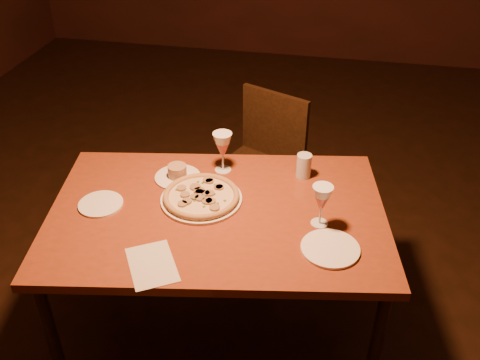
# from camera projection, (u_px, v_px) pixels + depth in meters

# --- Properties ---
(floor) EXTENTS (7.00, 7.00, 0.00)m
(floor) POSITION_uv_depth(u_px,v_px,m) (282.00, 320.00, 2.60)
(floor) COLOR black
(floor) RESTS_ON ground
(dining_table) EXTENTS (1.47, 1.08, 0.72)m
(dining_table) POSITION_uv_depth(u_px,v_px,m) (218.00, 223.00, 2.18)
(dining_table) COLOR #91391E
(dining_table) RESTS_ON floor
(chair_far) EXTENTS (0.53, 0.53, 0.83)m
(chair_far) POSITION_uv_depth(u_px,v_px,m) (262.00, 161.00, 2.93)
(chair_far) COLOR black
(chair_far) RESTS_ON floor
(pizza_plate) EXTENTS (0.34, 0.34, 0.04)m
(pizza_plate) POSITION_uv_depth(u_px,v_px,m) (201.00, 196.00, 2.19)
(pizza_plate) COLOR white
(pizza_plate) RESTS_ON dining_table
(ramekin_saucer) EXTENTS (0.20, 0.20, 0.06)m
(ramekin_saucer) POSITION_uv_depth(u_px,v_px,m) (177.00, 174.00, 2.33)
(ramekin_saucer) COLOR white
(ramekin_saucer) RESTS_ON dining_table
(wine_glass_far) EXTENTS (0.09, 0.09, 0.19)m
(wine_glass_far) POSITION_uv_depth(u_px,v_px,m) (223.00, 152.00, 2.34)
(wine_glass_far) COLOR #C35751
(wine_glass_far) RESTS_ON dining_table
(wine_glass_right) EXTENTS (0.08, 0.08, 0.18)m
(wine_glass_right) POSITION_uv_depth(u_px,v_px,m) (321.00, 206.00, 2.03)
(wine_glass_right) COLOR #C35751
(wine_glass_right) RESTS_ON dining_table
(water_tumbler) EXTENTS (0.07, 0.07, 0.11)m
(water_tumbler) POSITION_uv_depth(u_px,v_px,m) (304.00, 166.00, 2.32)
(water_tumbler) COLOR silver
(water_tumbler) RESTS_ON dining_table
(side_plate_left) EXTENTS (0.18, 0.18, 0.01)m
(side_plate_left) POSITION_uv_depth(u_px,v_px,m) (101.00, 204.00, 2.17)
(side_plate_left) COLOR white
(side_plate_left) RESTS_ON dining_table
(side_plate_near) EXTENTS (0.22, 0.22, 0.01)m
(side_plate_near) POSITION_uv_depth(u_px,v_px,m) (330.00, 249.00, 1.95)
(side_plate_near) COLOR white
(side_plate_near) RESTS_ON dining_table
(menu_card) EXTENTS (0.25, 0.28, 0.00)m
(menu_card) POSITION_uv_depth(u_px,v_px,m) (152.00, 265.00, 1.88)
(menu_card) COLOR beige
(menu_card) RESTS_ON dining_table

